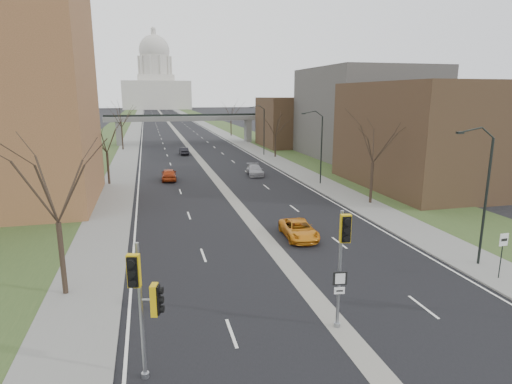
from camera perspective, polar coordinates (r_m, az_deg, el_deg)
name	(u,v)px	position (r m, az deg, el deg)	size (l,w,h in m)	color
ground	(352,342)	(20.38, 12.64, -18.97)	(700.00, 700.00, 0.00)	black
road_surface	(169,123)	(165.85, -11.48, 8.96)	(20.00, 600.00, 0.01)	black
median_strip	(169,123)	(165.85, -11.48, 8.96)	(1.20, 600.00, 0.02)	gray
sidewalk_right	(201,123)	(166.87, -7.32, 9.16)	(4.00, 600.00, 0.12)	gray
sidewalk_left	(136,124)	(165.68, -15.68, 8.76)	(4.00, 600.00, 0.12)	gray
grass_verge_right	(217,122)	(167.70, -5.26, 9.22)	(8.00, 600.00, 0.10)	#2D421E
grass_verge_left	(119,124)	(165.93, -17.77, 8.63)	(8.00, 600.00, 0.10)	#2D421E
commercial_block_near	(433,135)	(54.18, 22.54, 7.00)	(16.00, 20.00, 12.00)	#43301F
commercial_block_mid	(365,113)	(76.49, 14.30, 10.15)	(18.00, 22.00, 15.00)	#53514C
commercial_block_far	(296,122)	(90.67, 5.36, 9.27)	(14.00, 14.00, 10.00)	#43301F
pedestrian_bridge	(185,122)	(95.83, -9.39, 9.25)	(34.00, 3.00, 6.45)	slate
capitol	(156,83)	(335.49, -13.20, 13.93)	(48.00, 42.00, 55.75)	beige
streetlight_near	(480,158)	(28.92, 27.67, 4.07)	(2.61, 0.20, 8.70)	black
streetlight_mid	(316,127)	(51.19, 7.97, 8.63)	(2.61, 0.20, 8.70)	black
streetlight_far	(260,116)	(75.87, 0.48, 10.10)	(2.61, 0.20, 8.70)	black
tree_left_a	(53,175)	(24.12, -25.42, 2.05)	(7.20, 7.20, 9.40)	#382B21
tree_left_b	(105,133)	(53.69, -19.43, 7.44)	(6.75, 6.75, 8.81)	#382B21
tree_left_c	(121,114)	(87.50, -17.60, 9.94)	(7.65, 7.65, 9.99)	#382B21
tree_right_a	(374,137)	(43.10, 15.48, 7.09)	(7.20, 7.20, 9.40)	#382B21
tree_right_b	(275,123)	(73.59, 2.62, 9.12)	(6.30, 6.30, 8.22)	#382B21
tree_right_c	(231,109)	(112.38, -3.38, 11.04)	(7.65, 7.65, 9.99)	#382B21
signal_pole_left	(144,294)	(16.42, -14.73, -13.04)	(1.18, 0.92, 5.49)	gray
signal_pole_median	(343,250)	(19.43, 11.48, -7.58)	(0.66, 0.94, 5.66)	gray
speed_limit_sign	(502,247)	(28.72, 30.01, -6.42)	(0.59, 0.06, 2.75)	black
car_left_near	(169,174)	(55.25, -11.54, 2.33)	(1.82, 4.53, 1.54)	#A23512
car_left_far	(184,151)	(78.68, -9.60, 5.42)	(1.40, 4.02, 1.33)	black
car_right_near	(299,229)	(32.66, 5.73, -4.98)	(2.21, 4.78, 1.33)	orange
car_right_mid	(255,170)	(57.56, -0.15, 2.94)	(1.96, 4.82, 1.40)	gray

